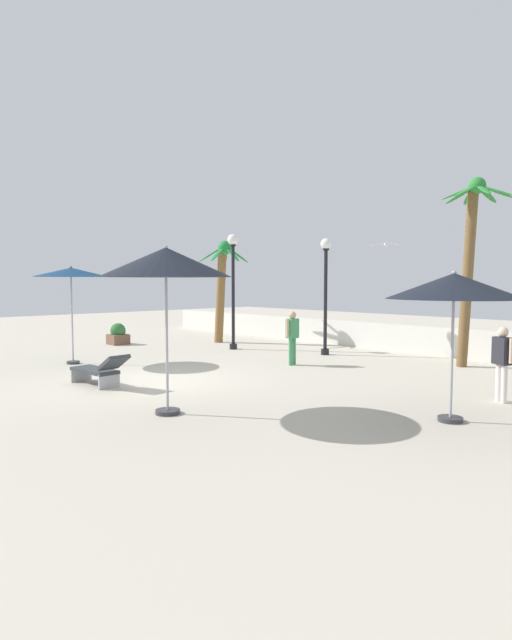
# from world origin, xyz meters

# --- Properties ---
(ground_plane) EXTENTS (56.00, 56.00, 0.00)m
(ground_plane) POSITION_xyz_m (0.00, 0.00, 0.00)
(ground_plane) COLOR beige
(boundary_wall) EXTENTS (25.20, 0.30, 0.95)m
(boundary_wall) POSITION_xyz_m (0.00, 9.70, 0.48)
(boundary_wall) COLOR silver
(boundary_wall) RESTS_ON ground_plane
(patio_umbrella_0) EXTENTS (2.45, 2.45, 3.17)m
(patio_umbrella_0) POSITION_xyz_m (2.68, -1.34, 2.84)
(patio_umbrella_0) COLOR #333338
(patio_umbrella_0) RESTS_ON ground_plane
(patio_umbrella_1) EXTENTS (2.23, 2.23, 2.98)m
(patio_umbrella_1) POSITION_xyz_m (-4.40, -0.13, 2.75)
(patio_umbrella_1) COLOR #333338
(patio_umbrella_1) RESTS_ON ground_plane
(patio_umbrella_2) EXTENTS (2.36, 2.36, 2.69)m
(patio_umbrella_2) POSITION_xyz_m (6.57, 2.09, 2.40)
(patio_umbrella_2) COLOR #333338
(patio_umbrella_2) RESTS_ON ground_plane
(palm_tree_1) EXTENTS (2.05, 2.19, 4.14)m
(palm_tree_1) POSITION_xyz_m (-5.60, 6.66, 2.56)
(palm_tree_1) COLOR brown
(palm_tree_1) RESTS_ON ground_plane
(palm_tree_2) EXTENTS (2.04, 2.04, 5.45)m
(palm_tree_2) POSITION_xyz_m (4.02, 8.08, 3.38)
(palm_tree_2) COLOR brown
(palm_tree_2) RESTS_ON ground_plane
(lamp_post_0) EXTENTS (0.38, 0.38, 3.95)m
(lamp_post_0) POSITION_xyz_m (-0.49, 7.05, 2.47)
(lamp_post_0) COLOR black
(lamp_post_0) RESTS_ON ground_plane
(lamp_post_1) EXTENTS (0.41, 0.41, 4.23)m
(lamp_post_1) POSITION_xyz_m (-3.74, 5.69, 2.78)
(lamp_post_1) COLOR black
(lamp_post_1) RESTS_ON ground_plane
(lounge_chair_0) EXTENTS (1.90, 0.70, 0.83)m
(lounge_chair_0) POSITION_xyz_m (-0.67, -1.08, 0.40)
(lounge_chair_0) COLOR #B7B7BC
(lounge_chair_0) RESTS_ON ground_plane
(guest_0) EXTENTS (0.51, 0.37, 1.57)m
(guest_0) POSITION_xyz_m (6.56, 4.26, 0.95)
(guest_0) COLOR silver
(guest_0) RESTS_ON ground_plane
(guest_1) EXTENTS (0.27, 0.56, 1.61)m
(guest_1) POSITION_xyz_m (0.29, 4.61, 0.97)
(guest_1) COLOR #3F8C59
(guest_1) RESTS_ON ground_plane
(seagull_0) EXTENTS (1.05, 0.58, 0.18)m
(seagull_0) POSITION_xyz_m (0.39, 9.27, 3.81)
(seagull_0) COLOR white
(planter) EXTENTS (0.70, 0.70, 0.85)m
(planter) POSITION_xyz_m (-7.98, 3.26, 0.38)
(planter) COLOR brown
(planter) RESTS_ON ground_plane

